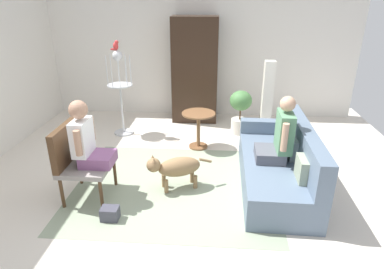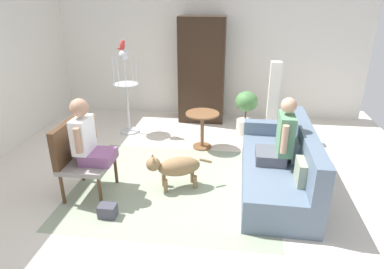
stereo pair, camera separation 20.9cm
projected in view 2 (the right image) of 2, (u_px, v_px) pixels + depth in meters
ground_plane at (180, 184)px, 4.63m from camera, size 7.24×7.24×0.00m
back_wall at (203, 48)px, 6.86m from camera, size 6.63×0.12×2.84m
area_rug at (174, 185)px, 4.59m from camera, size 2.71×2.34×0.01m
couch at (281, 168)px, 4.42m from camera, size 0.90×2.05×0.87m
armchair at (78, 154)px, 4.22m from camera, size 0.59×0.67×0.97m
person_on_couch at (281, 138)px, 4.23m from camera, size 0.45×0.58×0.87m
person_on_armchair at (87, 137)px, 4.11m from camera, size 0.48×0.52×0.83m
round_end_table at (202, 125)px, 5.56m from camera, size 0.56×0.56×0.63m
dog at (176, 167)px, 4.41m from camera, size 0.85×0.45×0.52m
bird_cage_stand at (126, 87)px, 6.03m from camera, size 0.45×0.45×1.55m
parrot at (122, 45)px, 5.74m from camera, size 0.17×0.10×0.17m
potted_plant at (246, 110)px, 6.09m from camera, size 0.41×0.41×0.83m
column_lamp at (273, 102)px, 5.82m from camera, size 0.20×0.20×1.40m
armoire_cabinet at (202, 70)px, 6.63m from camera, size 0.90×0.56×2.07m
handbag at (108, 211)px, 3.91m from camera, size 0.21×0.15×0.16m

